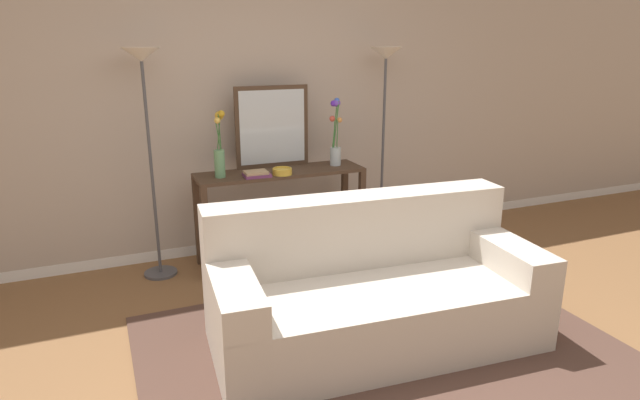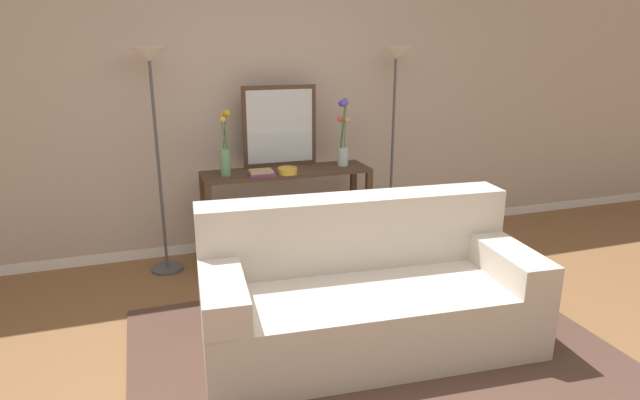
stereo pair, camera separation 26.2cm
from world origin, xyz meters
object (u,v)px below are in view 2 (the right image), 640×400
(fruit_bowl, at_px, (287,171))
(book_row_under_console, at_px, (244,257))
(wall_mirror, at_px, (280,126))
(couch, at_px, (366,295))
(floor_lamp_right, at_px, (395,92))
(floor_lamp_left, at_px, (153,99))
(console_table, at_px, (287,197))
(book_stack, at_px, (261,173))
(vase_tall_flowers, at_px, (225,149))
(vase_short_flowers, at_px, (343,139))

(fruit_bowl, relative_size, book_row_under_console, 0.42)
(wall_mirror, height_order, fruit_bowl, wall_mirror)
(couch, distance_m, floor_lamp_right, 2.08)
(floor_lamp_left, distance_m, wall_mirror, 1.05)
(floor_lamp_right, bearing_deg, floor_lamp_left, 180.00)
(console_table, bearing_deg, book_row_under_console, -180.00)
(book_stack, bearing_deg, couch, -75.82)
(couch, distance_m, vase_tall_flowers, 1.70)
(fruit_bowl, height_order, book_row_under_console, fruit_bowl)
(wall_mirror, distance_m, fruit_bowl, 0.43)
(couch, distance_m, wall_mirror, 1.82)
(floor_lamp_right, xyz_separation_m, book_stack, (-1.25, -0.19, -0.59))
(couch, relative_size, vase_tall_flowers, 3.91)
(couch, xyz_separation_m, vase_short_flowers, (0.41, 1.48, 0.70))
(floor_lamp_left, bearing_deg, console_table, -4.25)
(floor_lamp_left, distance_m, floor_lamp_right, 2.02)
(floor_lamp_left, distance_m, book_row_under_console, 1.49)
(vase_tall_flowers, bearing_deg, console_table, 2.97)
(book_stack, distance_m, book_row_under_console, 0.78)
(console_table, relative_size, fruit_bowl, 8.87)
(couch, xyz_separation_m, floor_lamp_right, (0.91, 1.53, 1.08))
(book_row_under_console, bearing_deg, couch, -71.58)
(vase_short_flowers, bearing_deg, floor_lamp_right, 6.08)
(floor_lamp_right, distance_m, wall_mirror, 1.05)
(couch, bearing_deg, floor_lamp_right, 59.42)
(floor_lamp_left, distance_m, vase_short_flowers, 1.57)
(floor_lamp_left, bearing_deg, book_stack, -13.83)
(wall_mirror, distance_m, book_stack, 0.49)
(wall_mirror, relative_size, vase_tall_flowers, 1.30)
(floor_lamp_right, distance_m, book_stack, 1.39)
(floor_lamp_left, distance_m, fruit_bowl, 1.17)
(floor_lamp_right, bearing_deg, book_row_under_console, -176.90)
(vase_short_flowers, bearing_deg, wall_mirror, 164.40)
(couch, bearing_deg, vase_short_flowers, 74.51)
(console_table, bearing_deg, couch, -86.04)
(couch, distance_m, book_stack, 1.47)
(vase_tall_flowers, height_order, book_row_under_console, vase_tall_flowers)
(wall_mirror, bearing_deg, floor_lamp_right, -5.18)
(couch, bearing_deg, floor_lamp_left, 126.04)
(floor_lamp_left, height_order, fruit_bowl, floor_lamp_left)
(console_table, xyz_separation_m, book_row_under_console, (-0.38, -0.00, -0.50))
(fruit_bowl, bearing_deg, wall_mirror, 86.09)
(couch, bearing_deg, book_stack, 104.18)
(vase_short_flowers, relative_size, fruit_bowl, 3.63)
(floor_lamp_left, xyz_separation_m, fruit_bowl, (0.99, -0.20, -0.58))
(couch, bearing_deg, fruit_bowl, 95.49)
(console_table, bearing_deg, wall_mirror, 92.21)
(floor_lamp_right, relative_size, book_stack, 8.25)
(vase_short_flowers, bearing_deg, floor_lamp_left, 178.02)
(console_table, bearing_deg, book_stack, -154.08)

